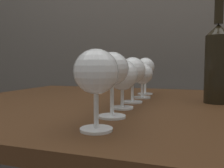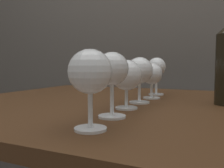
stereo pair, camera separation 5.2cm
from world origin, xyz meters
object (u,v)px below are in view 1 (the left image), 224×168
wine_glass_white (122,76)px  wine_glass_rose (142,75)px  wine_bottle (217,62)px  wine_glass_port (112,71)px  wine_glass_amber (133,71)px  wine_glass_cabernet (145,68)px  wine_glass_merlot (96,74)px

wine_glass_white → wine_glass_rose: size_ratio=1.05×
wine_glass_white → wine_bottle: wine_bottle is taller
wine_glass_port → wine_glass_amber: bearing=91.5°
wine_glass_port → wine_glass_rose: 0.34m
wine_glass_port → wine_glass_white: 0.11m
wine_glass_port → wine_glass_cabernet: bearing=90.8°
wine_bottle → wine_glass_port: bearing=-129.4°
wine_glass_cabernet → wine_glass_port: bearing=-89.2°
wine_glass_port → wine_bottle: 0.39m
wine_glass_merlot → wine_glass_white: wine_glass_merlot is taller
wine_glass_amber → wine_bottle: wine_bottle is taller
wine_glass_merlot → wine_glass_amber: wine_glass_merlot is taller
wine_glass_port → wine_glass_rose: wine_glass_port is taller
wine_glass_merlot → wine_glass_rose: bearing=90.6°
wine_glass_merlot → wine_glass_rose: size_ratio=1.16×
wine_glass_rose → wine_glass_cabernet: 0.11m
wine_glass_amber → wine_glass_cabernet: (-0.00, 0.23, 0.01)m
wine_glass_port → wine_glass_white: size_ratio=1.11×
wine_glass_merlot → wine_glass_amber: bearing=92.3°
wine_glass_white → wine_bottle: 0.31m
wine_glass_cabernet → wine_glass_white: bearing=-90.2°
wine_glass_white → wine_glass_cabernet: size_ratio=0.88×
wine_glass_white → wine_glass_amber: 0.11m
wine_glass_amber → wine_glass_rose: wine_glass_amber is taller
wine_glass_cabernet → wine_glass_amber: bearing=-89.8°
wine_glass_merlot → wine_glass_amber: size_ratio=1.02×
wine_glass_amber → wine_glass_rose: 0.12m
wine_glass_merlot → wine_bottle: 0.47m
wine_glass_white → wine_glass_merlot: bearing=-86.2°
wine_bottle → wine_glass_white: bearing=-143.9°
wine_glass_port → wine_bottle: (0.24, 0.30, 0.03)m
wine_bottle → wine_glass_merlot: bearing=-120.1°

